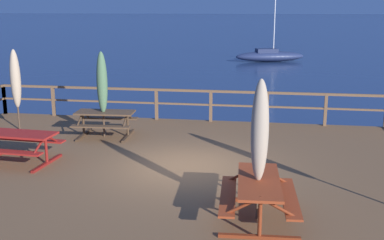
{
  "coord_description": "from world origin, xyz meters",
  "views": [
    {
      "loc": [
        1.9,
        -11.1,
        4.69
      ],
      "look_at": [
        0.0,
        0.74,
        1.84
      ],
      "focal_mm": 44.9,
      "sensor_mm": 36.0,
      "label": 1
    }
  ],
  "objects_px": {
    "picnic_table_back_left": "(259,190)",
    "sailboat_distant": "(270,56)",
    "patio_umbrella_tall_mid_left": "(260,132)",
    "patio_umbrella_short_mid": "(15,79)",
    "patio_umbrella_short_back": "(102,83)",
    "picnic_table_back_right": "(105,118)",
    "picnic_table_front_right": "(17,141)"
  },
  "relations": [
    {
      "from": "picnic_table_back_left",
      "to": "sailboat_distant",
      "type": "xyz_separation_m",
      "value": [
        0.15,
        33.85,
        -0.88
      ]
    },
    {
      "from": "patio_umbrella_tall_mid_left",
      "to": "patio_umbrella_short_mid",
      "type": "height_order",
      "value": "patio_umbrella_tall_mid_left"
    },
    {
      "from": "picnic_table_back_left",
      "to": "patio_umbrella_tall_mid_left",
      "type": "distance_m",
      "value": 1.11
    },
    {
      "from": "patio_umbrella_tall_mid_left",
      "to": "patio_umbrella_short_back",
      "type": "relative_size",
      "value": 1.02
    },
    {
      "from": "patio_umbrella_short_back",
      "to": "picnic_table_back_left",
      "type": "bearing_deg",
      "value": -47.09
    },
    {
      "from": "picnic_table_back_right",
      "to": "patio_umbrella_short_mid",
      "type": "bearing_deg",
      "value": 173.75
    },
    {
      "from": "picnic_table_front_right",
      "to": "patio_umbrella_short_back",
      "type": "bearing_deg",
      "value": 63.9
    },
    {
      "from": "picnic_table_back_right",
      "to": "sailboat_distant",
      "type": "distance_m",
      "value": 29.13
    },
    {
      "from": "picnic_table_back_left",
      "to": "picnic_table_front_right",
      "type": "xyz_separation_m",
      "value": [
        -6.09,
        2.4,
        0.0
      ]
    },
    {
      "from": "patio_umbrella_tall_mid_left",
      "to": "sailboat_distant",
      "type": "relative_size",
      "value": 0.34
    },
    {
      "from": "sailboat_distant",
      "to": "picnic_table_front_right",
      "type": "bearing_deg",
      "value": -101.23
    },
    {
      "from": "picnic_table_back_left",
      "to": "patio_umbrella_short_back",
      "type": "xyz_separation_m",
      "value": [
        -4.76,
        5.12,
        1.07
      ]
    },
    {
      "from": "picnic_table_back_left",
      "to": "patio_umbrella_short_back",
      "type": "relative_size",
      "value": 0.79
    },
    {
      "from": "patio_umbrella_short_back",
      "to": "patio_umbrella_short_mid",
      "type": "bearing_deg",
      "value": 173.34
    },
    {
      "from": "patio_umbrella_short_mid",
      "to": "sailboat_distant",
      "type": "height_order",
      "value": "sailboat_distant"
    },
    {
      "from": "patio_umbrella_tall_mid_left",
      "to": "picnic_table_front_right",
      "type": "bearing_deg",
      "value": 158.49
    },
    {
      "from": "patio_umbrella_short_back",
      "to": "sailboat_distant",
      "type": "height_order",
      "value": "sailboat_distant"
    },
    {
      "from": "picnic_table_back_left",
      "to": "patio_umbrella_tall_mid_left",
      "type": "xyz_separation_m",
      "value": [
        -0.02,
        0.01,
        1.11
      ]
    },
    {
      "from": "patio_umbrella_short_mid",
      "to": "picnic_table_back_right",
      "type": "bearing_deg",
      "value": -6.25
    },
    {
      "from": "patio_umbrella_short_back",
      "to": "sailboat_distant",
      "type": "xyz_separation_m",
      "value": [
        4.91,
        28.73,
        -1.96
      ]
    },
    {
      "from": "picnic_table_front_right",
      "to": "patio_umbrella_short_back",
      "type": "xyz_separation_m",
      "value": [
        1.33,
        2.72,
        1.07
      ]
    },
    {
      "from": "picnic_table_back_left",
      "to": "patio_umbrella_short_mid",
      "type": "distance_m",
      "value": 9.51
    },
    {
      "from": "patio_umbrella_short_mid",
      "to": "patio_umbrella_tall_mid_left",
      "type": "bearing_deg",
      "value": -35.35
    },
    {
      "from": "patio_umbrella_tall_mid_left",
      "to": "sailboat_distant",
      "type": "bearing_deg",
      "value": 89.72
    },
    {
      "from": "picnic_table_back_left",
      "to": "sailboat_distant",
      "type": "distance_m",
      "value": 33.86
    },
    {
      "from": "picnic_table_front_right",
      "to": "picnic_table_back_right",
      "type": "xyz_separation_m",
      "value": [
        1.38,
        2.73,
        -0.01
      ]
    },
    {
      "from": "picnic_table_front_right",
      "to": "patio_umbrella_tall_mid_left",
      "type": "relative_size",
      "value": 0.79
    },
    {
      "from": "picnic_table_back_left",
      "to": "patio_umbrella_short_back",
      "type": "bearing_deg",
      "value": 132.91
    },
    {
      "from": "picnic_table_back_right",
      "to": "picnic_table_front_right",
      "type": "bearing_deg",
      "value": -116.74
    },
    {
      "from": "picnic_table_back_left",
      "to": "picnic_table_back_right",
      "type": "distance_m",
      "value": 6.97
    },
    {
      "from": "picnic_table_back_right",
      "to": "patio_umbrella_short_mid",
      "type": "xyz_separation_m",
      "value": [
        -2.99,
        0.33,
        1.08
      ]
    },
    {
      "from": "patio_umbrella_short_mid",
      "to": "picnic_table_back_left",
      "type": "bearing_deg",
      "value": -35.34
    }
  ]
}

